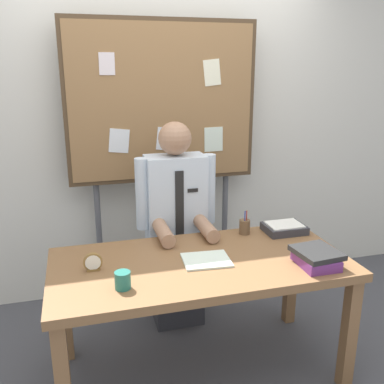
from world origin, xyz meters
TOP-DOWN VIEW (x-y plane):
  - ground_plane at (0.00, 0.00)m, footprint 12.00×12.00m
  - back_wall at (0.00, 1.17)m, footprint 6.40×0.08m
  - desk at (0.00, 0.00)m, footprint 1.67×0.80m
  - person at (0.00, 0.59)m, footprint 0.55×0.56m
  - bulletin_board at (0.00, 0.97)m, footprint 1.39×0.09m
  - book_stack at (0.59, -0.23)m, footprint 0.24×0.26m
  - open_notebook at (0.03, -0.02)m, footprint 0.28×0.24m
  - desk_clock at (-0.59, 0.03)m, footprint 0.10×0.04m
  - coffee_mug at (-0.46, -0.20)m, footprint 0.08×0.08m
  - pen_holder at (0.39, 0.30)m, footprint 0.07×0.07m
  - paper_tray at (0.65, 0.26)m, footprint 0.26×0.20m

SIDE VIEW (x-z plane):
  - ground_plane at x=0.00m, z-range 0.00..0.00m
  - desk at x=0.00m, z-range 0.28..1.02m
  - person at x=0.00m, z-range -0.05..1.40m
  - open_notebook at x=0.03m, z-range 0.74..0.75m
  - paper_tray at x=0.65m, z-range 0.74..0.79m
  - coffee_mug at x=-0.46m, z-range 0.74..0.82m
  - desk_clock at x=-0.59m, z-range 0.73..0.83m
  - book_stack at x=0.59m, z-range 0.74..0.83m
  - pen_holder at x=0.39m, z-range 0.71..0.87m
  - back_wall at x=0.00m, z-range 0.00..2.70m
  - bulletin_board at x=0.00m, z-range 0.45..2.56m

